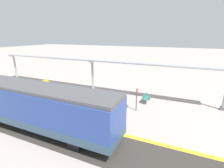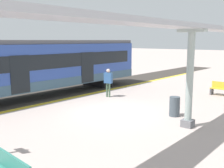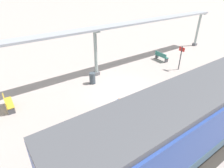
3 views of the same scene
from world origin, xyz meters
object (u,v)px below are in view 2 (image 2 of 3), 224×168
at_px(train_near_carriage, 44,67).
at_px(trash_bin, 175,106).
at_px(canopy_pillar_second, 190,79).
at_px(passenger_waiting_near_edge, 108,79).
at_px(bench_mid_platform, 223,89).

relative_size(train_near_carriage, trash_bin, 16.25).
bearing_deg(train_near_carriage, canopy_pillar_second, 0.04).
bearing_deg(passenger_waiting_near_edge, trash_bin, -13.03).
distance_m(train_near_carriage, canopy_pillar_second, 9.58).
distance_m(bench_mid_platform, trash_bin, 6.16).
bearing_deg(passenger_waiting_near_edge, bench_mid_platform, 43.47).
bearing_deg(train_near_carriage, passenger_waiting_near_edge, 34.32).
bearing_deg(canopy_pillar_second, passenger_waiting_near_edge, 160.22).
bearing_deg(bench_mid_platform, trash_bin, -91.26).
height_order(trash_bin, passenger_waiting_near_edge, passenger_waiting_near_edge).
relative_size(canopy_pillar_second, passenger_waiting_near_edge, 2.23).
height_order(canopy_pillar_second, bench_mid_platform, canopy_pillar_second).
distance_m(canopy_pillar_second, trash_bin, 2.19).
relative_size(train_near_carriage, bench_mid_platform, 9.76).
height_order(bench_mid_platform, trash_bin, trash_bin).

